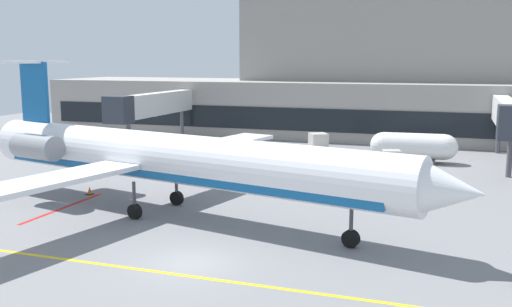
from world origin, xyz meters
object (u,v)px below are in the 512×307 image
Objects in this scene: regional_jet at (166,158)px; fuel_tank at (413,146)px; baggage_tug at (392,163)px; pushback_tractor at (320,147)px.

regional_jet reaches higher than fuel_tank.
regional_jet is at bearing -119.33° from fuel_tank.
baggage_tug is (11.64, 17.33, -2.60)m from regional_jet.
fuel_tank is at bearing 60.67° from regional_jet.
fuel_tank reaches higher than pushback_tractor.
pushback_tractor is 0.58× the size of fuel_tank.
fuel_tank reaches higher than baggage_tug.
regional_jet is 26.46m from fuel_tank.
regional_jet is 7.93× the size of pushback_tractor.
fuel_tank is (12.93, 23.01, -1.94)m from regional_jet.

